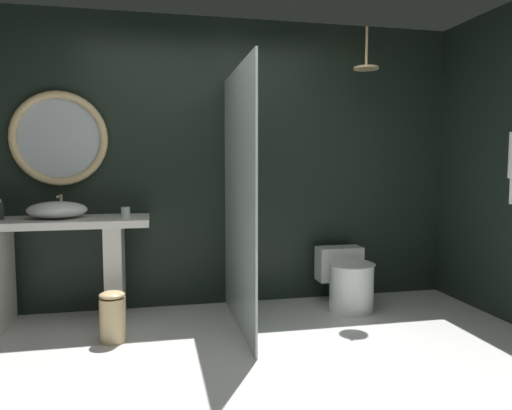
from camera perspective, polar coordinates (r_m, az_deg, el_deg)
ground_plane at (r=2.88m, az=-0.16°, el=-22.00°), size 5.76×5.76×0.00m
back_wall_panel at (r=4.44m, az=-5.25°, el=4.93°), size 4.80×0.10×2.60m
vanity_counter at (r=4.21m, az=-22.55°, el=-5.92°), size 1.46×0.56×0.86m
vessel_sink at (r=4.16m, az=-22.55°, el=-0.53°), size 0.46×0.38×0.18m
tumbler_cup at (r=4.05m, az=-15.25°, el=-0.84°), size 0.07×0.07×0.09m
round_wall_mirror at (r=4.39m, az=-22.38°, el=7.34°), size 0.79×0.07×0.79m
shower_glass_panel at (r=3.75m, az=-2.08°, el=0.65°), size 0.02×1.34×2.04m
rain_shower_head at (r=4.53m, az=12.97°, el=15.96°), size 0.22×0.22×0.37m
toilet at (r=4.43m, az=10.85°, el=-8.71°), size 0.42×0.61×0.52m
waste_bin at (r=3.75m, az=-16.69°, el=-12.55°), size 0.19×0.19×0.38m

